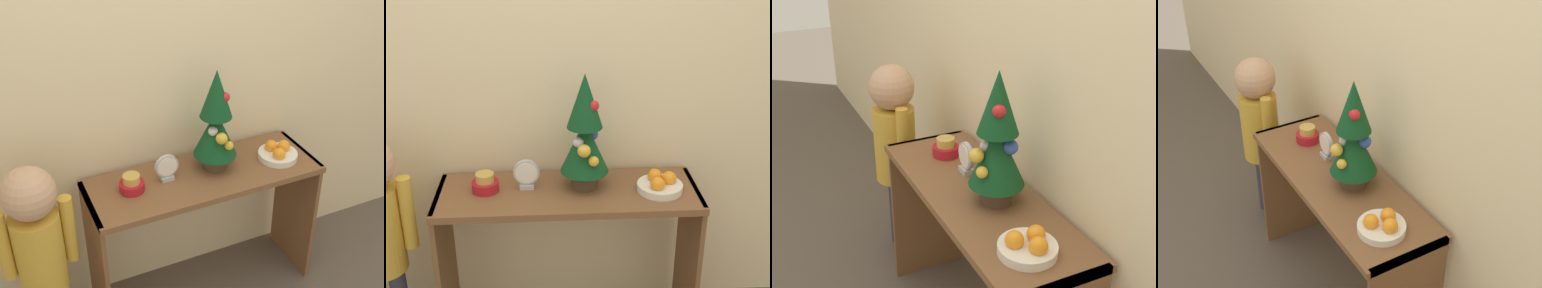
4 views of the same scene
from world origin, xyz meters
TOP-DOWN VIEW (x-y plane):
  - back_wall at (0.00, 0.43)m, footprint 7.00×0.05m
  - console_table at (0.00, 0.19)m, footprint 1.10×0.39m
  - mini_tree at (0.07, 0.22)m, footprint 0.20×0.20m
  - fruit_bowl at (0.39, 0.17)m, footprint 0.19×0.19m
  - singing_bowl at (-0.35, 0.21)m, footprint 0.11×0.11m
  - desk_clock at (-0.17, 0.22)m, footprint 0.11×0.04m
  - child_figure at (-0.79, 0.12)m, footprint 0.32×0.22m

SIDE VIEW (x-z plane):
  - console_table at x=0.00m, z-range 0.19..0.92m
  - child_figure at x=-0.79m, z-range 0.15..1.16m
  - fruit_bowl at x=0.39m, z-range 0.72..0.80m
  - singing_bowl at x=-0.35m, z-range 0.72..0.80m
  - desk_clock at x=-0.17m, z-range 0.73..0.86m
  - mini_tree at x=0.07m, z-range 0.72..1.22m
  - back_wall at x=0.00m, z-range 0.00..2.50m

